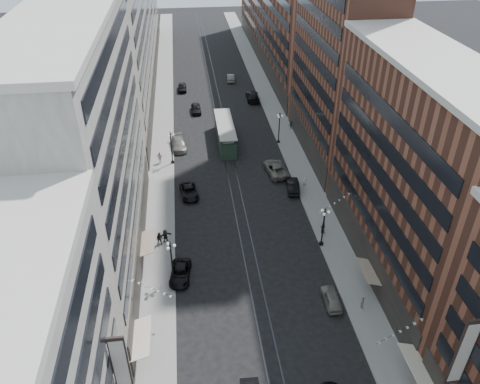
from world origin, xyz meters
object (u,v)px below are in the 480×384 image
car_2 (180,273)px  pedestrian_6 (160,158)px  car_11 (276,168)px  car_14 (231,78)px  lamppost_sw_far (172,260)px  car_13 (196,109)px  pedestrian_9 (291,125)px  lamppost_se_mid (279,127)px  car_8 (179,144)px  pedestrian_5 (165,236)px  streetcar (225,134)px  pedestrian_4 (362,302)px  pedestrian_7 (323,228)px  car_10 (293,186)px  lamppost_se_far (323,226)px  car_9 (182,87)px  pedestrian_8 (305,182)px  lamppost_sw_mid (171,147)px  pedestrian_2 (160,239)px  car_7 (189,191)px  car_12 (253,96)px  car_4 (331,298)px

car_2 → pedestrian_6: (-2.78, 26.85, 0.44)m
car_11 → car_14: size_ratio=1.35×
lamppost_sw_far → pedestrian_6: lamppost_sw_far is taller
car_13 → pedestrian_9: size_ratio=2.95×
lamppost_se_mid → car_11: 10.46m
car_8 → car_11: (14.92, -10.20, 0.05)m
lamppost_se_mid → pedestrian_5: bearing=-127.8°
lamppost_sw_far → streetcar: (9.20, 33.41, -1.44)m
pedestrian_4 → car_14: size_ratio=0.34×
pedestrian_7 → car_10: bearing=-47.0°
lamppost_se_far → streetcar: size_ratio=0.42×
car_10 → car_14: car_10 is taller
car_11 → pedestrian_7: car_11 is taller
car_9 → pedestrian_8: (17.25, -41.72, 0.15)m
car_11 → lamppost_se_far: bearing=90.4°
lamppost_sw_mid → car_10: lamppost_sw_mid is taller
pedestrian_4 → pedestrian_7: (-0.68, 13.07, -0.00)m
pedestrian_2 → car_10: bearing=37.6°
lamppost_se_mid → car_7: bearing=-137.6°
car_9 → pedestrian_5: pedestrian_5 is taller
lamppost_sw_far → lamppost_sw_mid: same height
car_13 → car_14: car_13 is taller
car_8 → pedestrian_5: (-2.01, -25.19, 0.21)m
car_8 → car_14: 33.87m
lamppost_se_mid → car_14: bearing=98.9°
pedestrian_7 → pedestrian_9: pedestrian_9 is taller
lamppost_sw_mid → car_7: 10.22m
lamppost_se_mid → pedestrian_7: 25.75m
pedestrian_5 → pedestrian_2: bearing=-160.4°
lamppost_sw_mid → car_10: 20.44m
car_14 → pedestrian_6: pedestrian_6 is taller
car_2 → car_7: car_7 is taller
car_2 → lamppost_sw_mid: bearing=98.5°
car_12 → pedestrian_8: 34.71m
car_11 → lamppost_se_mid: bearing=-110.8°
lamppost_sw_far → lamppost_se_mid: size_ratio=1.00×
car_8 → car_9: 26.83m
streetcar → pedestrian_9: streetcar is taller
car_14 → pedestrian_9: size_ratio=2.97×
lamppost_se_mid → pedestrian_9: (3.30, 5.04, -2.17)m
car_9 → car_14: (11.21, 4.72, -0.00)m
lamppost_se_far → pedestrian_7: bearing=70.9°
car_4 → lamppost_se_mid: bearing=-91.6°
pedestrian_4 → pedestrian_9: 43.78m
car_2 → car_9: 58.68m
car_8 → pedestrian_5: size_ratio=3.22×
car_8 → pedestrian_9: pedestrian_9 is taller
car_8 → car_10: bearing=-50.0°
pedestrian_2 → pedestrian_8: size_ratio=1.23×
lamppost_sw_far → car_13: size_ratio=1.20×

